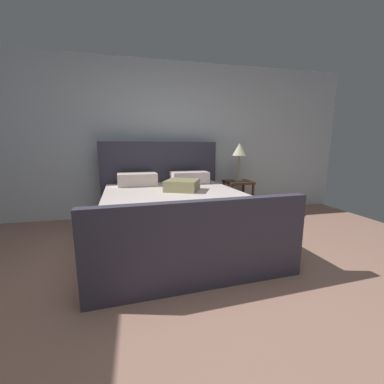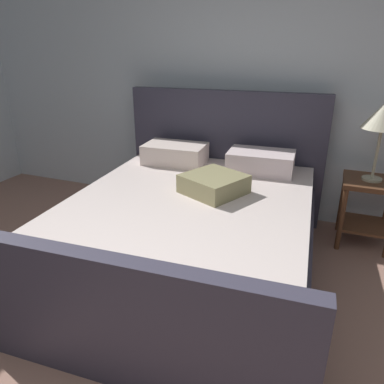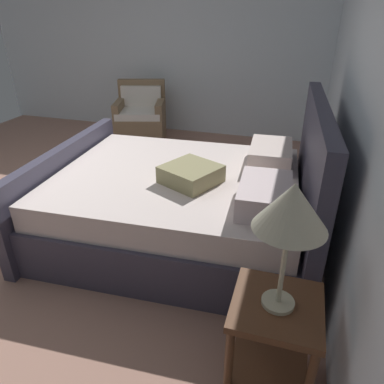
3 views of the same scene
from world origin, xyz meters
name	(u,v)px [view 1 (image 1 of 3)]	position (x,y,z in m)	size (l,w,h in m)	color
ground_plane	(231,321)	(0.00, 0.00, -0.01)	(6.34, 5.57, 0.02)	#A47766
wall_back	(171,141)	(0.00, 2.85, 1.28)	(6.46, 0.12, 2.56)	silver
bed	(174,213)	(-0.15, 1.56, 0.35)	(2.02, 2.38, 1.26)	#3C394A
nightstand_right	(238,192)	(1.11, 2.46, 0.40)	(0.44, 0.44, 0.60)	brown
table_lamp_right	(239,150)	(1.11, 2.46, 1.13)	(0.33, 0.33, 0.65)	#B7B293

